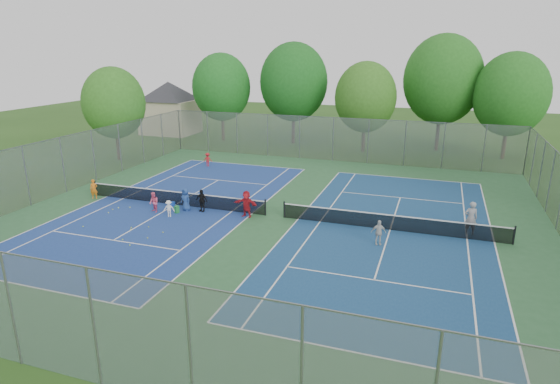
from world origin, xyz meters
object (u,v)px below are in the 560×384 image
Objects in this scene: ball_hopper at (177,210)px; instructor at (471,218)px; net_left at (175,198)px; ball_crate at (172,204)px; net_right at (391,223)px.

ball_hopper is 17.46m from instructor.
net_left is at bearing 123.84° from ball_hopper.
ball_crate is at bearing -7.68° from instructor.
net_right is at bearing 1.28° from ball_crate.
net_right is 27.03× the size of ball_hopper.
net_left is 27.03× the size of ball_hopper.
net_right is at bearing 0.00° from net_left.
ball_hopper is (1.04, -1.08, 0.10)m from ball_crate.
net_left reaches higher than ball_hopper.
net_right is at bearing 6.10° from ball_hopper.
net_right is 4.34m from instructor.
ball_hopper is at bearing -3.93° from instructor.
net_right is 6.69× the size of instructor.
ball_crate is at bearing 133.88° from ball_hopper.
instructor is at bearing 10.57° from net_right.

